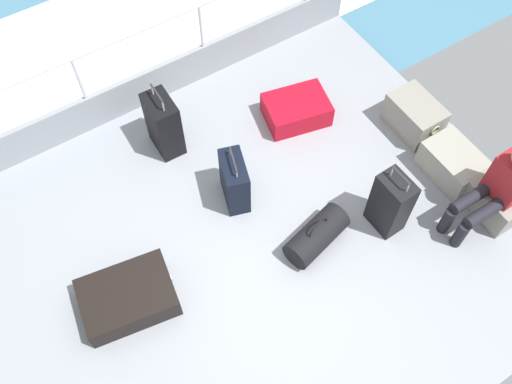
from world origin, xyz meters
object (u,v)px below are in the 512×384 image
cargo_crate_0 (414,116)px  suitcase_3 (235,181)px  cargo_crate_2 (495,200)px  cargo_crate_1 (453,164)px  suitcase_5 (164,125)px  duffel_bag (317,235)px  suitcase_2 (390,203)px  passenger_seated (496,189)px  suitcase_1 (128,297)px  suitcase_0 (296,110)px

cargo_crate_0 → suitcase_3: suitcase_3 is taller
cargo_crate_2 → suitcase_3: suitcase_3 is taller
cargo_crate_0 → cargo_crate_1: size_ratio=0.95×
cargo_crate_1 → suitcase_5: (-1.89, -2.28, 0.18)m
duffel_bag → suitcase_2: bearing=76.0°
cargo_crate_0 → cargo_crate_1: 0.68m
cargo_crate_0 → passenger_seated: passenger_seated is taller
cargo_crate_0 → suitcase_5: suitcase_5 is taller
cargo_crate_0 → suitcase_2: suitcase_2 is taller
passenger_seated → suitcase_3: bearing=-128.5°
suitcase_2 → suitcase_3: size_ratio=1.28×
passenger_seated → suitcase_1: bearing=-107.7°
cargo_crate_1 → suitcase_5: size_ratio=0.78×
suitcase_2 → suitcase_5: bearing=-145.7°
cargo_crate_2 → duffel_bag: (-0.64, -1.68, -0.03)m
passenger_seated → duffel_bag: passenger_seated is taller
passenger_seated → suitcase_5: 3.26m
suitcase_0 → suitcase_5: (-0.43, -1.37, 0.21)m
cargo_crate_1 → suitcase_2: 0.95m
cargo_crate_2 → passenger_seated: passenger_seated is taller
suitcase_1 → suitcase_5: (-1.39, 1.12, 0.22)m
suitcase_2 → suitcase_5: (-1.97, -1.35, -0.01)m
suitcase_1 → duffel_bag: 1.81m
suitcase_0 → duffel_bag: 1.55m
passenger_seated → suitcase_2: bearing=-119.8°
cargo_crate_2 → suitcase_1: size_ratio=0.64×
cargo_crate_1 → passenger_seated: size_ratio=0.62×
cargo_crate_1 → suitcase_5: bearing=-129.7°
suitcase_3 → suitcase_5: 0.98m
suitcase_1 → suitcase_5: suitcase_5 is taller
suitcase_3 → cargo_crate_0: bearing=82.5°
cargo_crate_2 → suitcase_0: cargo_crate_2 is taller
suitcase_1 → duffel_bag: bearing=77.0°
cargo_crate_2 → passenger_seated: (-0.00, -0.18, 0.36)m
cargo_crate_2 → suitcase_3: size_ratio=0.88×
cargo_crate_0 → duffel_bag: size_ratio=0.89×
suitcase_5 → duffel_bag: suitcase_5 is taller
cargo_crate_0 → suitcase_3: bearing=-97.5°
cargo_crate_1 → cargo_crate_2: bearing=5.5°
suitcase_2 → duffel_bag: suitcase_2 is taller
suitcase_0 → suitcase_5: suitcase_5 is taller
suitcase_1 → suitcase_3: (-0.45, 1.39, 0.15)m
suitcase_2 → passenger_seated: bearing=60.2°
suitcase_0 → suitcase_5: bearing=-107.4°
suitcase_1 → suitcase_3: bearing=108.0°
duffel_bag → suitcase_1: bearing=-103.0°
cargo_crate_1 → suitcase_0: (-1.46, -0.91, -0.04)m
suitcase_1 → cargo_crate_1: bearing=81.6°
suitcase_0 → duffel_bag: (1.37, -0.72, 0.01)m
suitcase_3 → cargo_crate_2: bearing=54.0°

